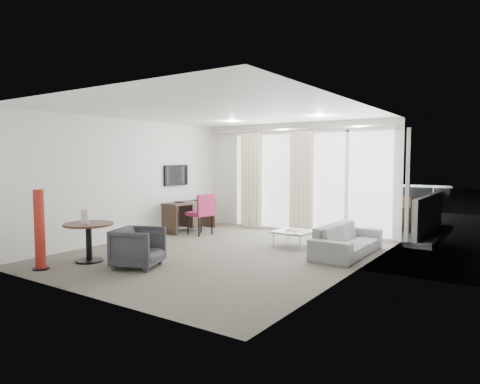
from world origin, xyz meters
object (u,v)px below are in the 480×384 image
Objects in this scene: tub_armchair at (138,248)px; sofa at (347,240)px; round_table at (89,242)px; rattan_chair_a at (352,209)px; desk at (190,216)px; red_lamp at (40,230)px; coffee_table at (294,239)px; desk_chair at (200,214)px; rattan_chair_b at (394,214)px.

sofa is (2.47, 2.76, -0.05)m from tub_armchair.
rattan_chair_a is at bearing 70.01° from round_table.
desk is at bearing 101.28° from round_table.
red_lamp is 5.23m from sofa.
round_table is 1.16× the size of coffee_table.
desk_chair reaches higher than tub_armchair.
red_lamp reaches higher than sofa.
red_lamp is 0.66× the size of sofa.
rattan_chair_b is (0.06, 3.01, 0.16)m from sofa.
red_lamp is 4.61m from coffee_table.
round_table is at bearing -77.38° from desk_chair.
red_lamp is at bearing 135.40° from sofa.
red_lamp reaches higher than rattan_chair_b.
rattan_chair_a is 1.01× the size of rattan_chair_b.
coffee_table is at bearing -45.80° from tub_armchair.
tub_armchair is 0.82× the size of rattan_chair_b.
desk is 1.59× the size of desk_chair.
desk is at bearing 83.93° from sofa.
desk is at bearing -136.67° from rattan_chair_a.
coffee_table is at bearing 53.02° from round_table.
tub_armchair is (1.19, 0.95, -0.31)m from red_lamp.
rattan_chair_b reaches higher than round_table.
desk_chair is at bearing -127.95° from rattan_chair_a.
rattan_chair_a reaches higher than tub_armchair.
round_table is at bearing 75.52° from red_lamp.
red_lamp is 7.60m from rattan_chair_a.
rattan_chair_a reaches higher than coffee_table.
coffee_table is at bearing 10.46° from desk_chair.
desk is 4.26m from rattan_chair_a.
sofa is 2.19× the size of rattan_chair_b.
desk_chair reaches higher than rattan_chair_b.
desk_chair is 2.44m from coffee_table.
round_table is at bearing -78.72° from desk.
coffee_table is at bearing -6.08° from desk.
rattan_chair_b reaches higher than tub_armchair.
red_lamp is 1.78× the size of coffee_table.
desk_chair reaches higher than coffee_table.
red_lamp is at bearing -111.13° from rattan_chair_a.
sofa is at bearing -6.03° from coffee_table.
tub_armchair reaches higher than coffee_table.
sofa reaches higher than coffee_table.
round_table is 6.93m from rattan_chair_b.
round_table is 6.82m from rattan_chair_a.
rattan_chair_b is at bearing -44.90° from tub_armchair.
red_lamp is (-0.20, -0.76, 0.30)m from round_table.
red_lamp reaches higher than rattan_chair_a.
rattan_chair_b is (1.21, 2.89, 0.28)m from coffee_table.
rattan_chair_a reaches higher than desk.
round_table is at bearing 79.73° from tub_armchair.
desk_chair is 1.16× the size of round_table.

